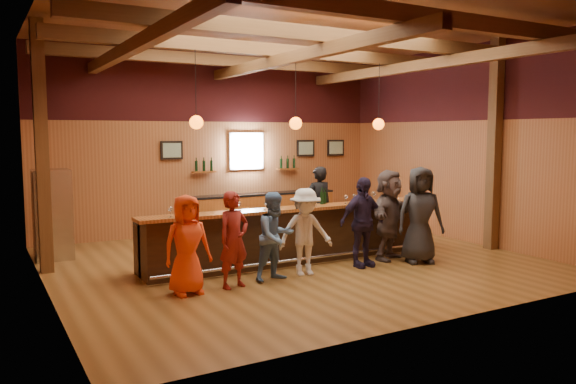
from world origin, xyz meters
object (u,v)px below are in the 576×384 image
customer_denim (275,236)px  customer_navy (362,222)px  customer_orange (187,245)px  customer_dark (420,215)px  bar_counter (292,234)px  customer_brown (389,215)px  customer_redvest (234,240)px  stainless_fridge (52,214)px  back_bar_cabinet (264,211)px  customer_white (305,232)px  bartender (318,205)px  bottle_a (322,198)px  ice_bucket (305,199)px

customer_denim → customer_navy: size_ratio=0.89×
customer_denim → customer_navy: bearing=-7.5°
customer_orange → customer_dark: (4.66, -0.15, 0.15)m
bar_counter → customer_brown: customer_brown is taller
customer_redvest → customer_navy: (2.69, 0.14, 0.06)m
customer_orange → stainless_fridge: bearing=108.3°
back_bar_cabinet → customer_redvest: bearing=-121.9°
customer_redvest → customer_denim: size_ratio=1.04×
bar_counter → customer_white: bearing=-108.8°
customer_redvest → customer_navy: size_ratio=0.93×
customer_orange → back_bar_cabinet: bearing=47.6°
customer_denim → bartender: size_ratio=0.86×
customer_white → customer_dark: customer_dark is taller
customer_redvest → customer_denim: (0.80, 0.06, -0.03)m
back_bar_cabinet → customer_navy: 4.70m
customer_navy → stainless_fridge: bearing=141.8°
customer_orange → customer_white: (2.21, 0.10, -0.01)m
stainless_fridge → customer_redvest: (2.31, -3.69, -0.11)m
customer_denim → bar_counter: bearing=39.7°
bottle_a → customer_orange: bearing=-161.9°
customer_brown → bartender: bearing=74.3°
customer_redvest → bottle_a: 2.63m
customer_redvest → customer_white: (1.43, 0.12, -0.02)m
customer_dark → bartender: (-0.70, 2.57, -0.05)m
customer_redvest → customer_navy: customer_navy is taller
bar_counter → customer_brown: (1.72, -0.86, 0.38)m
back_bar_cabinet → customer_white: bearing=-108.5°
customer_orange → customer_redvest: (0.79, -0.02, 0.01)m
stainless_fridge → ice_bucket: size_ratio=6.91×
customer_white → customer_redvest: bearing=-166.4°
back_bar_cabinet → ice_bucket: size_ratio=15.35×
customer_redvest → customer_white: size_ratio=1.02×
customer_brown → ice_bucket: size_ratio=6.91×
stainless_fridge → back_bar_cabinet: bearing=11.9°
customer_orange → customer_redvest: 0.79m
customer_navy → bartender: (0.49, 2.30, 0.03)m
stainless_fridge → bartender: stainless_fridge is taller
stainless_fridge → customer_orange: stainless_fridge is taller
back_bar_cabinet → bartender: 2.42m
customer_brown → bottle_a: 1.38m
customer_brown → back_bar_cabinet: bearing=71.3°
customer_dark → bartender: bearing=126.4°
customer_orange → customer_dark: customer_dark is taller
customer_orange → customer_dark: size_ratio=0.84×
customer_redvest → bottle_a: bearing=8.5°
stainless_fridge → ice_bucket: (4.24, -2.74, 0.34)m
stainless_fridge → customer_brown: size_ratio=1.00×
back_bar_cabinet → customer_redvest: size_ratio=2.53×
bar_counter → bartender: (1.36, 1.19, 0.36)m
bar_counter → customer_navy: (0.88, -1.11, 0.33)m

